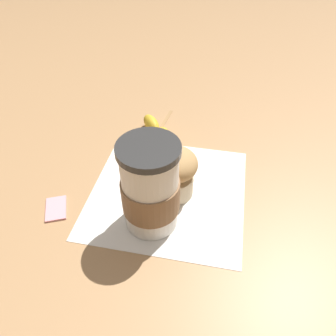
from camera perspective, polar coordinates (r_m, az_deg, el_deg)
ground_plane at (r=0.56m, az=0.00°, el=-4.17°), size 3.00×3.00×0.00m
paper_napkin at (r=0.56m, az=0.00°, el=-4.12°), size 0.29×0.29×0.00m
coffee_cup at (r=0.47m, az=-3.10°, el=-3.64°), size 0.09×0.09×0.15m
muffin at (r=0.53m, az=1.05°, el=-0.41°), size 0.08×0.08×0.09m
banana at (r=0.64m, az=-1.42°, el=5.01°), size 0.17×0.08×0.03m
sugar_packet at (r=0.56m, az=-18.96°, el=-6.58°), size 0.06×0.04×0.01m
wooden_stirrer at (r=0.71m, az=-0.84°, el=7.74°), size 0.11×0.04×0.00m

